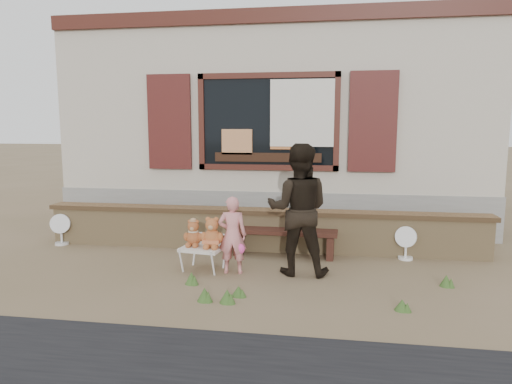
% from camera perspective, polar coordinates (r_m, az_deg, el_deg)
% --- Properties ---
extents(ground, '(80.00, 80.00, 0.00)m').
position_cam_1_polar(ground, '(6.49, -0.82, -9.54)').
color(ground, brown).
rests_on(ground, ground).
extents(shopfront, '(8.04, 5.13, 4.00)m').
position_cam_1_polar(shopfront, '(10.63, 3.25, 8.35)').
color(shopfront, '#AEA18D').
rests_on(shopfront, ground).
extents(brick_wall, '(7.10, 0.36, 0.67)m').
position_cam_1_polar(brick_wall, '(7.35, 0.48, -4.64)').
color(brick_wall, tan).
rests_on(brick_wall, ground).
extents(bench, '(1.65, 0.43, 0.42)m').
position_cam_1_polar(bench, '(7.02, 3.45, -5.58)').
color(bench, '#331811').
rests_on(bench, ground).
extents(folding_chair, '(0.61, 0.56, 0.34)m').
position_cam_1_polar(folding_chair, '(6.38, -6.63, -7.04)').
color(folding_chair, silver).
rests_on(folding_chair, ground).
extents(teddy_bear_left, '(0.31, 0.27, 0.37)m').
position_cam_1_polar(teddy_bear_left, '(6.39, -7.82, -5.03)').
color(teddy_bear_left, brown).
rests_on(teddy_bear_left, folding_chair).
extents(teddy_bear_right, '(0.35, 0.32, 0.43)m').
position_cam_1_polar(teddy_bear_right, '(6.27, -5.49, -4.97)').
color(teddy_bear_right, '#98532A').
rests_on(teddy_bear_right, folding_chair).
extents(child, '(0.40, 0.28, 1.06)m').
position_cam_1_polar(child, '(6.18, -2.97, -5.39)').
color(child, pink).
rests_on(child, ground).
extents(adult, '(0.86, 0.68, 1.76)m').
position_cam_1_polar(adult, '(6.11, 5.30, -2.18)').
color(adult, black).
rests_on(adult, ground).
extents(fan_left, '(0.34, 0.22, 0.53)m').
position_cam_1_polar(fan_left, '(8.35, -23.18, -4.29)').
color(fan_left, silver).
rests_on(fan_left, ground).
extents(fan_right, '(0.33, 0.21, 0.51)m').
position_cam_1_polar(fan_right, '(7.21, 18.24, -6.04)').
color(fan_right, white).
rests_on(fan_right, ground).
extents(grass_tufts, '(3.33, 1.10, 0.16)m').
position_cam_1_polar(grass_tufts, '(5.48, 2.42, -12.17)').
color(grass_tufts, '#395B24').
rests_on(grass_tufts, ground).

